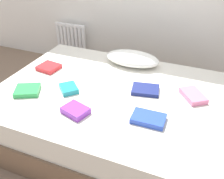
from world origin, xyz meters
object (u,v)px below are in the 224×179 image
object	(u,v)px
bed	(110,113)
textbook_navy	(145,90)
radiator	(71,42)
textbook_red	(49,67)
textbook_teal	(69,89)
textbook_green	(27,90)
textbook_pink	(193,96)
textbook_purple	(75,110)
pillow	(132,58)
textbook_blue	(148,119)

from	to	relation	value
bed	textbook_navy	world-z (taller)	textbook_navy
radiator	textbook_red	size ratio (longest dim) A/B	2.65
textbook_teal	textbook_green	world-z (taller)	textbook_teal
radiator	textbook_pink	size ratio (longest dim) A/B	2.19
bed	textbook_teal	world-z (taller)	textbook_teal
bed	radiator	world-z (taller)	radiator
bed	textbook_purple	distance (m)	0.50
textbook_red	textbook_teal	bearing A→B (deg)	-27.28
textbook_red	textbook_pink	bearing A→B (deg)	8.65
pillow	textbook_navy	xyz separation A→B (m)	(0.27, -0.45, -0.05)
textbook_green	textbook_navy	xyz separation A→B (m)	(0.94, 0.41, -0.00)
radiator	textbook_blue	xyz separation A→B (m)	(1.53, -1.47, 0.18)
textbook_red	textbook_navy	bearing A→B (deg)	5.99
textbook_teal	textbook_navy	xyz separation A→B (m)	(0.62, 0.25, -0.01)
textbook_green	textbook_navy	distance (m)	1.02
textbook_purple	textbook_teal	xyz separation A→B (m)	(-0.21, 0.26, -0.00)
textbook_blue	textbook_purple	bearing A→B (deg)	-168.61
pillow	textbook_navy	distance (m)	0.53
textbook_blue	textbook_red	size ratio (longest dim) A/B	1.26
pillow	textbook_pink	world-z (taller)	pillow
textbook_navy	textbook_red	bearing A→B (deg)	167.40
pillow	textbook_red	size ratio (longest dim) A/B	2.89
textbook_green	textbook_red	xyz separation A→B (m)	(-0.08, 0.43, 0.00)
textbook_teal	textbook_blue	bearing A→B (deg)	34.38
radiator	textbook_pink	xyz separation A→B (m)	(1.79, -1.04, 0.18)
bed	textbook_red	distance (m)	0.78
radiator	pillow	world-z (taller)	pillow
textbook_blue	textbook_navy	bearing A→B (deg)	107.74
radiator	textbook_green	size ratio (longest dim) A/B	2.54
pillow	textbook_red	world-z (taller)	pillow
pillow	textbook_red	distance (m)	0.86
textbook_blue	pillow	bearing A→B (deg)	114.59
textbook_purple	textbook_pink	world-z (taller)	textbook_purple
textbook_red	textbook_pink	world-z (taller)	textbook_pink
textbook_blue	textbook_pink	size ratio (longest dim) A/B	1.04
bed	textbook_pink	distance (m)	0.76
radiator	pillow	distance (m)	1.32
radiator	textbook_purple	world-z (taller)	radiator
textbook_purple	textbook_teal	world-z (taller)	textbook_purple
textbook_purple	radiator	bearing A→B (deg)	138.52
textbook_blue	textbook_navy	xyz separation A→B (m)	(-0.13, 0.38, -0.00)
textbook_purple	textbook_green	distance (m)	0.54
textbook_teal	textbook_navy	distance (m)	0.67
textbook_teal	textbook_purple	bearing A→B (deg)	-5.98
radiator	textbook_purple	xyz separation A→B (m)	(0.99, -1.60, 0.18)
textbook_purple	textbook_red	xyz separation A→B (m)	(-0.60, 0.53, -0.00)
bed	radiator	size ratio (longest dim) A/B	3.90
bed	pillow	xyz separation A→B (m)	(0.02, 0.55, 0.32)
bed	textbook_red	world-z (taller)	textbook_red
pillow	textbook_red	bearing A→B (deg)	-150.34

